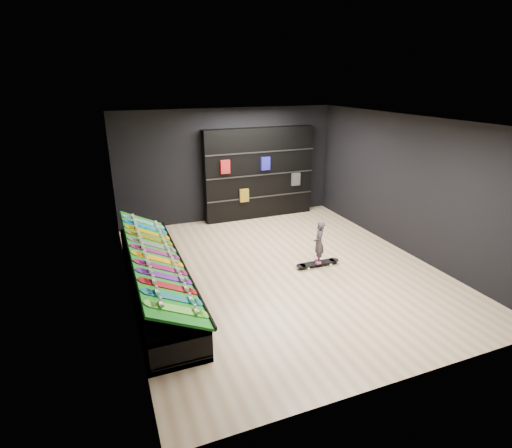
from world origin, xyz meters
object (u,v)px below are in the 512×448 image
object	(u,v)px
display_rack	(156,280)
child	(318,251)
back_shelving	(259,173)
floor_skateboard	(318,264)

from	to	relation	value
display_rack	child	distance (m)	3.31
display_rack	child	world-z (taller)	child
back_shelving	floor_skateboard	bearing A→B (deg)	-91.00
display_rack	back_shelving	size ratio (longest dim) A/B	1.45
back_shelving	child	world-z (taller)	back_shelving
back_shelving	child	size ratio (longest dim) A/B	5.74
display_rack	child	bearing A→B (deg)	-2.52
back_shelving	floor_skateboard	xyz separation A→B (m)	(-0.06, -3.47, -1.20)
floor_skateboard	child	size ratio (longest dim) A/B	1.81
display_rack	floor_skateboard	distance (m)	3.32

